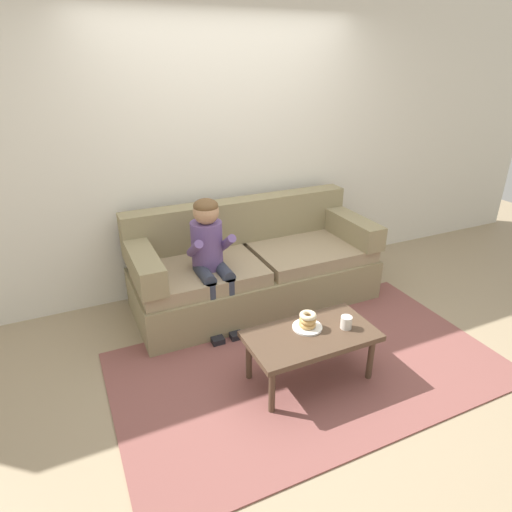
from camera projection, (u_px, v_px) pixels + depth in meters
ground at (293, 349)px, 3.48m from camera, size 10.00×10.00×0.00m
wall_back at (225, 141)px, 4.05m from camera, size 8.00×0.10×2.80m
area_rug at (310, 367)px, 3.27m from camera, size 2.83×1.64×0.01m
couch at (253, 268)px, 4.05m from camera, size 2.20×0.90×0.91m
coffee_table at (311, 339)px, 3.02m from camera, size 0.90×0.48×0.39m
person_child at (210, 252)px, 3.56m from camera, size 0.34×0.58×1.10m
plate at (307, 327)px, 3.06m from camera, size 0.21×0.21×0.01m
donut at (307, 324)px, 3.05m from camera, size 0.17×0.17×0.04m
donut_second at (308, 320)px, 3.03m from camera, size 0.15×0.15×0.04m
donut_third at (308, 315)px, 3.02m from camera, size 0.13×0.13×0.04m
mug at (346, 322)px, 3.05m from camera, size 0.08×0.08×0.09m
toy_controller at (344, 322)px, 3.79m from camera, size 0.23×0.09×0.05m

